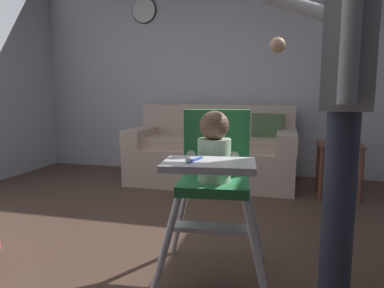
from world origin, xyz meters
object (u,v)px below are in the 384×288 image
at_px(sippy_cup, 340,139).
at_px(wall_clock, 144,10).
at_px(side_table, 339,158).
at_px(couch, 213,153).
at_px(adult_standing, 343,97).
at_px(high_chair, 214,165).

height_order(sippy_cup, wall_clock, wall_clock).
bearing_deg(sippy_cup, side_table, -0.00).
bearing_deg(couch, wall_clock, -115.74).
distance_m(side_table, sippy_cup, 0.19).
bearing_deg(adult_standing, wall_clock, -46.12).
xyz_separation_m(side_table, wall_clock, (-2.27, 0.78, 1.64)).
height_order(high_chair, side_table, high_chair).
relative_size(high_chair, side_table, 1.77).
bearing_deg(sippy_cup, couch, 166.77).
distance_m(adult_standing, side_table, 1.99).
bearing_deg(wall_clock, couch, -25.74).
bearing_deg(wall_clock, adult_standing, -53.01).
xyz_separation_m(side_table, sippy_cup, (-0.00, 0.00, 0.19)).
bearing_deg(sippy_cup, adult_standing, -98.31).
relative_size(couch, sippy_cup, 18.06).
distance_m(high_chair, wall_clock, 3.25).
height_order(adult_standing, sippy_cup, adult_standing).
distance_m(high_chair, adult_standing, 0.69).
bearing_deg(side_table, couch, 166.77).
height_order(couch, side_table, couch).
xyz_separation_m(high_chair, sippy_cup, (0.87, 1.80, -0.06)).
bearing_deg(couch, side_table, 76.77).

